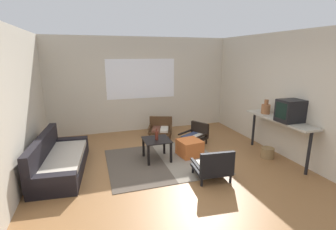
{
  "coord_description": "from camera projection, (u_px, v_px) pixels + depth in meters",
  "views": [
    {
      "loc": [
        -1.42,
        -3.99,
        2.23
      ],
      "look_at": [
        0.09,
        0.74,
        0.98
      ],
      "focal_mm": 26.17,
      "sensor_mm": 36.0,
      "label": 1
    }
  ],
  "objects": [
    {
      "name": "ground_plane",
      "position": [
        175.0,
        174.0,
        4.65
      ],
      "size": [
        7.8,
        7.8,
        0.0
      ],
      "primitive_type": "plane",
      "color": "olive"
    },
    {
      "name": "far_wall_with_window",
      "position": [
        141.0,
        85.0,
        7.15
      ],
      "size": [
        5.6,
        0.13,
        2.7
      ],
      "color": "beige",
      "rests_on": "ground"
    },
    {
      "name": "side_wall_right",
      "position": [
        285.0,
        95.0,
        5.39
      ],
      "size": [
        0.12,
        6.6,
        2.7
      ],
      "primitive_type": "cube",
      "color": "beige",
      "rests_on": "ground"
    },
    {
      "name": "side_wall_left",
      "position": [
        9.0,
        112.0,
        3.82
      ],
      "size": [
        0.12,
        6.6,
        2.7
      ],
      "primitive_type": "cube",
      "color": "beige",
      "rests_on": "ground"
    },
    {
      "name": "area_rug",
      "position": [
        163.0,
        161.0,
        5.22
      ],
      "size": [
        2.3,
        1.96,
        0.01
      ],
      "color": "#4C4238",
      "rests_on": "ground"
    },
    {
      "name": "couch",
      "position": [
        59.0,
        161.0,
        4.72
      ],
      "size": [
        0.97,
        2.03,
        0.72
      ],
      "color": "black",
      "rests_on": "ground"
    },
    {
      "name": "coffee_table",
      "position": [
        157.0,
        144.0,
        5.23
      ],
      "size": [
        0.56,
        0.57,
        0.46
      ],
      "color": "black",
      "rests_on": "ground"
    },
    {
      "name": "armchair_by_window",
      "position": [
        160.0,
        128.0,
        6.77
      ],
      "size": [
        0.78,
        0.72,
        0.52
      ],
      "color": "#472D19",
      "rests_on": "ground"
    },
    {
      "name": "armchair_striped_foreground",
      "position": [
        213.0,
        166.0,
        4.39
      ],
      "size": [
        0.67,
        0.63,
        0.6
      ],
      "color": "black",
      "rests_on": "ground"
    },
    {
      "name": "armchair_corner",
      "position": [
        195.0,
        135.0,
        6.21
      ],
      "size": [
        0.78,
        0.75,
        0.52
      ],
      "color": "black",
      "rests_on": "ground"
    },
    {
      "name": "ottoman_orange",
      "position": [
        190.0,
        148.0,
        5.48
      ],
      "size": [
        0.55,
        0.55,
        0.36
      ],
      "primitive_type": "cube",
      "rotation": [
        0.0,
        0.0,
        0.15
      ],
      "color": "#D1662D",
      "rests_on": "ground"
    },
    {
      "name": "console_shelf",
      "position": [
        279.0,
        123.0,
        5.22
      ],
      "size": [
        0.41,
        1.76,
        0.9
      ],
      "color": "#B2AD9E",
      "rests_on": "ground"
    },
    {
      "name": "crt_television",
      "position": [
        290.0,
        111.0,
        4.89
      ],
      "size": [
        0.48,
        0.37,
        0.45
      ],
      "color": "black",
      "rests_on": "console_shelf"
    },
    {
      "name": "clay_vase",
      "position": [
        266.0,
        108.0,
        5.59
      ],
      "size": [
        0.2,
        0.2,
        0.33
      ],
      "color": "#935B38",
      "rests_on": "console_shelf"
    },
    {
      "name": "glass_bottle",
      "position": [
        157.0,
        135.0,
        5.16
      ],
      "size": [
        0.07,
        0.07,
        0.25
      ],
      "color": "#5B2319",
      "rests_on": "coffee_table"
    },
    {
      "name": "wicker_basket",
      "position": [
        267.0,
        153.0,
        5.39
      ],
      "size": [
        0.28,
        0.28,
        0.22
      ],
      "primitive_type": "cylinder",
      "color": "olive",
      "rests_on": "ground"
    }
  ]
}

